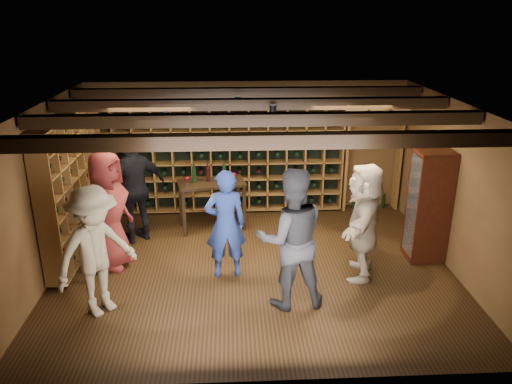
{
  "coord_description": "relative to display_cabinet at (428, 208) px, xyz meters",
  "views": [
    {
      "loc": [
        -0.32,
        -6.81,
        3.77
      ],
      "look_at": [
        0.04,
        0.2,
        1.17
      ],
      "focal_mm": 35.0,
      "sensor_mm": 36.0,
      "label": 1
    }
  ],
  "objects": [
    {
      "name": "man_blue_shirt",
      "position": [
        -3.14,
        -0.39,
        -0.03
      ],
      "size": [
        0.64,
        0.46,
        1.65
      ],
      "primitive_type": "imported",
      "rotation": [
        0.0,
        0.0,
        3.26
      ],
      "color": "navy",
      "rests_on": "ground"
    },
    {
      "name": "crate_shelf",
      "position": [
        -0.31,
        2.12,
        0.71
      ],
      "size": [
        1.2,
        0.32,
        2.07
      ],
      "color": "brown",
      "rests_on": "ground"
    },
    {
      "name": "display_cabinet",
      "position": [
        0.0,
        0.0,
        0.0
      ],
      "size": [
        0.55,
        0.5,
        1.75
      ],
      "color": "#35130A",
      "rests_on": "ground"
    },
    {
      "name": "guest_khaki",
      "position": [
        -4.77,
        -1.26,
        0.02
      ],
      "size": [
        1.25,
        1.26,
        1.74
      ],
      "primitive_type": "imported",
      "rotation": [
        0.0,
        0.0,
        0.81
      ],
      "color": "gray",
      "rests_on": "ground"
    },
    {
      "name": "guest_red_floral",
      "position": [
        -4.89,
        -0.0,
        0.06
      ],
      "size": [
        0.83,
        1.03,
        1.83
      ],
      "primitive_type": "imported",
      "rotation": [
        0.0,
        0.0,
        1.26
      ],
      "color": "maroon",
      "rests_on": "ground"
    },
    {
      "name": "guest_woman_black",
      "position": [
        -4.65,
        0.9,
        0.09
      ],
      "size": [
        1.16,
        1.04,
        1.88
      ],
      "primitive_type": "imported",
      "rotation": [
        0.0,
        0.0,
        3.79
      ],
      "color": "black",
      "rests_on": "ground"
    },
    {
      "name": "wine_rack_back",
      "position": [
        -3.24,
        2.13,
        0.29
      ],
      "size": [
        4.65,
        0.3,
        2.2
      ],
      "color": "brown",
      "rests_on": "ground"
    },
    {
      "name": "ground",
      "position": [
        -2.71,
        -0.2,
        -0.86
      ],
      "size": [
        6.0,
        6.0,
        0.0
      ],
      "primitive_type": "plane",
      "color": "#301D0D",
      "rests_on": "ground"
    },
    {
      "name": "tasting_table",
      "position": [
        -3.4,
        1.33,
        -0.08
      ],
      "size": [
        1.26,
        0.81,
        1.16
      ],
      "rotation": [
        0.0,
        0.0,
        0.2
      ],
      "color": "black",
      "rests_on": "ground"
    },
    {
      "name": "man_grey_suit",
      "position": [
        -2.28,
        -1.2,
        0.1
      ],
      "size": [
        1.0,
        0.81,
        1.92
      ],
      "primitive_type": "imported",
      "rotation": [
        0.0,
        0.0,
        3.24
      ],
      "color": "black",
      "rests_on": "ground"
    },
    {
      "name": "guest_beige",
      "position": [
        -1.14,
        -0.48,
        0.02
      ],
      "size": [
        0.97,
        1.7,
        1.74
      ],
      "primitive_type": "imported",
      "rotation": [
        0.0,
        0.0,
        4.41
      ],
      "color": "tan",
      "rests_on": "ground"
    },
    {
      "name": "wine_rack_left",
      "position": [
        -5.54,
        0.62,
        0.29
      ],
      "size": [
        0.3,
        2.65,
        2.2
      ],
      "color": "brown",
      "rests_on": "ground"
    },
    {
      "name": "room_shell",
      "position": [
        -2.71,
        -0.15,
        1.56
      ],
      "size": [
        6.0,
        6.0,
        6.0
      ],
      "color": "brown",
      "rests_on": "ground"
    }
  ]
}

